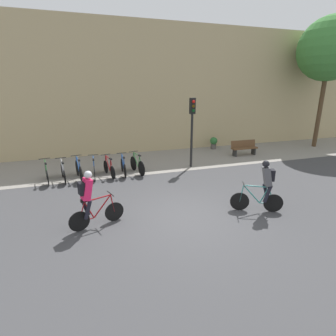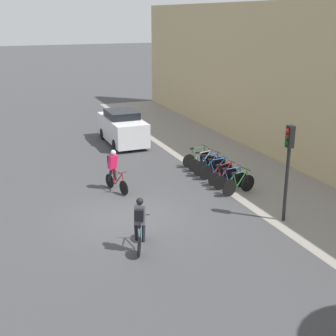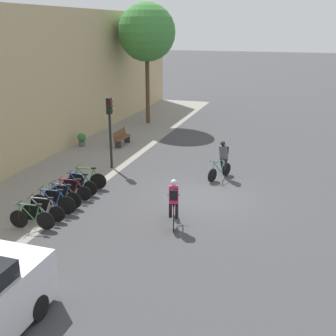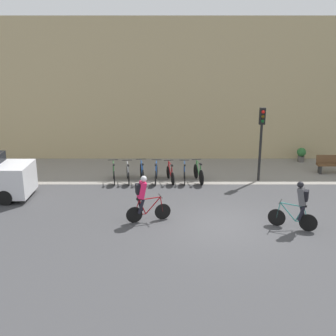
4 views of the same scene
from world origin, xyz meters
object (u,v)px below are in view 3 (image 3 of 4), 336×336
(parked_bike_1, at_px, (43,211))
(traffic_light_pole, at_px, (110,120))
(potted_plant, at_px, (82,139))
(cyclist_pink, at_px, (174,201))
(bench, at_px, (122,137))
(parked_bike_4, at_px, (72,191))
(cyclist_grey, at_px, (222,158))
(parked_bike_2, at_px, (53,203))
(parked_bike_0, at_px, (32,218))
(parked_bike_5, at_px, (80,185))
(parked_bike_3, at_px, (63,197))
(parked_bike_6, at_px, (87,180))

(parked_bike_1, xyz_separation_m, traffic_light_pole, (6.14, 0.17, 2.01))
(potted_plant, bearing_deg, cyclist_pink, -135.42)
(bench, bearing_deg, parked_bike_4, -170.35)
(cyclist_grey, height_order, parked_bike_2, cyclist_grey)
(parked_bike_0, distance_m, parked_bike_1, 0.66)
(parked_bike_0, height_order, parked_bike_1, parked_bike_0)
(parked_bike_5, bearing_deg, cyclist_grey, -54.50)
(parked_bike_0, xyz_separation_m, parked_bike_2, (1.32, -0.00, 0.02))
(parked_bike_3, bearing_deg, parked_bike_4, -0.12)
(parked_bike_6, bearing_deg, parked_bike_3, -179.98)
(parked_bike_2, distance_m, parked_bike_6, 2.64)
(parked_bike_2, bearing_deg, traffic_light_pole, 1.80)
(cyclist_grey, height_order, parked_bike_4, cyclist_grey)
(parked_bike_2, bearing_deg, parked_bike_4, -0.06)
(parked_bike_6, distance_m, bench, 6.92)
(parked_bike_5, bearing_deg, bench, 10.47)
(cyclist_grey, height_order, traffic_light_pole, traffic_light_pole)
(parked_bike_3, bearing_deg, parked_bike_1, -179.93)
(parked_bike_2, height_order, parked_bike_4, parked_bike_2)
(cyclist_grey, relative_size, parked_bike_5, 1.08)
(cyclist_pink, relative_size, parked_bike_3, 1.06)
(traffic_light_pole, bearing_deg, cyclist_pink, -137.36)
(parked_bike_4, height_order, potted_plant, parked_bike_4)
(potted_plant, bearing_deg, bench, -65.75)
(parked_bike_5, height_order, potted_plant, parked_bike_5)
(parked_bike_5, distance_m, bench, 7.57)
(parked_bike_0, distance_m, potted_plant, 10.39)
(parked_bike_2, relative_size, parked_bike_3, 1.07)
(cyclist_pink, bearing_deg, potted_plant, 44.58)
(parked_bike_2, bearing_deg, parked_bike_3, 0.00)
(parked_bike_3, height_order, parked_bike_5, parked_bike_3)
(parked_bike_3, relative_size, parked_bike_4, 1.03)
(parked_bike_1, xyz_separation_m, parked_bike_2, (0.66, 0.00, 0.04))
(parked_bike_1, bearing_deg, parked_bike_4, 0.00)
(parked_bike_5, bearing_deg, parked_bike_1, -179.98)
(cyclist_pink, xyz_separation_m, bench, (9.10, 5.95, -0.48))
(parked_bike_5, bearing_deg, cyclist_pink, -109.85)
(bench, relative_size, potted_plant, 2.09)
(potted_plant, bearing_deg, parked_bike_3, -156.12)
(cyclist_pink, xyz_separation_m, parked_bike_0, (-1.64, 4.57, -0.55))
(parked_bike_4, height_order, traffic_light_pole, traffic_light_pole)
(traffic_light_pole, relative_size, potted_plant, 4.42)
(parked_bike_2, height_order, bench, parked_bike_2)
(cyclist_grey, distance_m, parked_bike_0, 8.79)
(cyclist_grey, distance_m, bench, 7.60)
(cyclist_grey, xyz_separation_m, bench, (3.71, 6.62, -0.48))
(cyclist_pink, distance_m, parked_bike_6, 5.15)
(cyclist_grey, xyz_separation_m, parked_bike_1, (-6.37, 5.24, -0.57))
(parked_bike_2, xyz_separation_m, bench, (9.42, 1.38, 0.05))
(traffic_light_pole, bearing_deg, parked_bike_5, -177.18)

